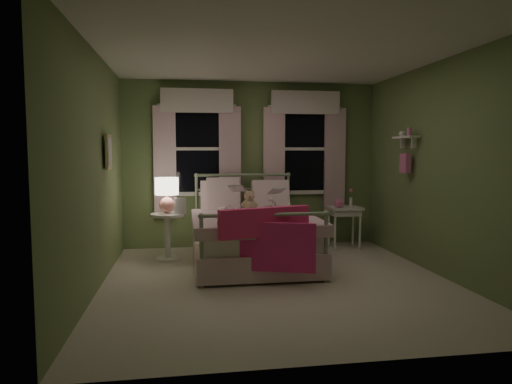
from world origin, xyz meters
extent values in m
plane|color=beige|center=(0.00, 0.00, 0.00)|extent=(4.20, 4.20, 0.00)
plane|color=white|center=(0.00, 0.00, 2.60)|extent=(4.20, 4.20, 0.00)
plane|color=#6D834F|center=(0.00, 2.10, 1.30)|extent=(4.00, 0.00, 4.00)
plane|color=#6D834F|center=(0.00, -2.10, 1.30)|extent=(4.00, 0.00, 4.00)
plane|color=#6D834F|center=(-2.00, 0.00, 1.30)|extent=(0.00, 4.20, 4.20)
plane|color=#6D834F|center=(2.00, 0.00, 1.30)|extent=(0.00, 4.20, 4.20)
cube|color=white|center=(-0.17, 0.86, 0.42)|extent=(1.44, 1.94, 0.26)
cube|color=white|center=(-0.17, 0.86, 0.18)|extent=(1.54, 2.02, 0.30)
cube|color=white|center=(-0.17, 0.71, 0.60)|extent=(1.58, 1.75, 0.14)
cylinder|color=#9EB793|center=(-0.86, 0.86, 0.30)|extent=(0.04, 1.90, 0.04)
cylinder|color=#9EB793|center=(0.52, 0.86, 0.30)|extent=(0.04, 1.90, 0.04)
cylinder|color=#9EB793|center=(-0.88, 1.83, 0.57)|extent=(0.04, 0.04, 1.15)
cylinder|color=#9EB793|center=(0.54, 1.83, 0.57)|extent=(0.04, 0.04, 1.15)
sphere|color=#9EB793|center=(-0.88, 1.83, 1.15)|extent=(0.07, 0.07, 0.07)
sphere|color=#9EB793|center=(0.54, 1.83, 1.15)|extent=(0.07, 0.07, 0.07)
cylinder|color=#9EB793|center=(-0.17, 1.83, 1.15)|extent=(1.42, 0.04, 0.04)
cylinder|color=#9EB793|center=(-0.17, 1.83, 0.93)|extent=(1.38, 0.03, 0.03)
cylinder|color=#9EB793|center=(-0.88, -0.11, 0.40)|extent=(0.04, 0.04, 0.80)
cylinder|color=#9EB793|center=(0.54, -0.11, 0.40)|extent=(0.04, 0.04, 0.80)
sphere|color=#9EB793|center=(-0.88, -0.11, 0.80)|extent=(0.07, 0.07, 0.07)
sphere|color=#9EB793|center=(0.54, -0.11, 0.80)|extent=(0.07, 0.07, 0.07)
cylinder|color=#9EB793|center=(-0.17, -0.11, 0.80)|extent=(1.42, 0.04, 0.04)
cube|color=white|center=(-0.55, 1.56, 0.80)|extent=(0.55, 0.32, 0.57)
cube|color=white|center=(0.21, 1.56, 0.80)|extent=(0.55, 0.32, 0.57)
cube|color=white|center=(-0.50, 1.56, 0.88)|extent=(0.48, 0.30, 0.51)
cube|color=#F93073|center=(-0.17, -0.11, 0.72)|extent=(1.08, 0.43, 0.32)
cube|color=#EC2E83|center=(-0.17, -0.18, 0.45)|extent=(1.06, 0.37, 0.55)
imported|color=#F7D1DD|center=(-0.45, 1.31, 0.97)|extent=(0.33, 0.26, 0.79)
imported|color=#F7D1DD|center=(0.11, 1.31, 0.94)|extent=(0.42, 0.37, 0.75)
imported|color=beige|center=(-0.45, 1.06, 0.96)|extent=(0.22, 0.17, 0.26)
imported|color=beige|center=(0.11, 1.06, 0.92)|extent=(0.21, 0.14, 0.26)
sphere|color=tan|center=(-0.17, 1.16, 0.75)|extent=(0.20, 0.20, 0.20)
sphere|color=tan|center=(-0.17, 1.14, 0.89)|extent=(0.15, 0.15, 0.15)
sphere|color=tan|center=(-0.22, 1.14, 0.95)|extent=(0.06, 0.06, 0.06)
sphere|color=tan|center=(-0.13, 1.14, 0.95)|extent=(0.06, 0.06, 0.06)
sphere|color=tan|center=(-0.25, 1.13, 0.77)|extent=(0.08, 0.08, 0.08)
sphere|color=tan|center=(-0.09, 1.13, 0.77)|extent=(0.08, 0.08, 0.08)
sphere|color=#8C6B51|center=(-0.17, 1.08, 0.89)|extent=(0.05, 0.05, 0.05)
cylinder|color=white|center=(-1.30, 1.30, 0.63)|extent=(0.46, 0.46, 0.04)
cylinder|color=white|center=(-1.30, 1.30, 0.32)|extent=(0.08, 0.08, 0.60)
cylinder|color=white|center=(-1.30, 1.30, 0.01)|extent=(0.34, 0.34, 0.03)
sphere|color=pink|center=(-1.30, 1.30, 0.77)|extent=(0.21, 0.21, 0.21)
cylinder|color=pink|center=(-1.30, 1.30, 0.89)|extent=(0.03, 0.03, 0.13)
cylinder|color=#FFEAC6|center=(-1.30, 1.30, 1.03)|extent=(0.32, 0.32, 0.24)
imported|color=beige|center=(-1.20, 1.22, 0.66)|extent=(0.17, 0.23, 0.02)
cube|color=white|center=(1.40, 1.66, 0.63)|extent=(0.50, 0.40, 0.04)
cube|color=white|center=(1.40, 1.66, 0.56)|extent=(0.44, 0.34, 0.08)
cylinder|color=white|center=(1.20, 1.51, 0.31)|extent=(0.04, 0.04, 0.60)
cylinder|color=white|center=(1.60, 1.51, 0.31)|extent=(0.04, 0.04, 0.60)
cylinder|color=white|center=(1.20, 1.81, 0.31)|extent=(0.04, 0.04, 0.60)
cylinder|color=white|center=(1.60, 1.81, 0.31)|extent=(0.04, 0.04, 0.60)
sphere|color=pink|center=(1.30, 1.66, 0.71)|extent=(0.14, 0.14, 0.14)
cube|color=pink|center=(1.30, 1.57, 0.69)|extent=(0.10, 0.06, 0.04)
cylinder|color=white|center=(1.52, 1.71, 0.72)|extent=(0.05, 0.05, 0.14)
cylinder|color=#4C7F3F|center=(1.52, 1.71, 0.83)|extent=(0.01, 0.01, 0.12)
sphere|color=pink|center=(1.52, 1.71, 0.90)|extent=(0.06, 0.06, 0.06)
cube|color=black|center=(-0.85, 2.08, 1.55)|extent=(0.76, 0.02, 1.35)
cube|color=white|center=(-0.85, 2.06, 2.25)|extent=(0.84, 0.05, 0.06)
cube|color=white|center=(-0.85, 2.06, 0.85)|extent=(0.84, 0.05, 0.06)
cube|color=white|center=(-1.25, 2.06, 1.55)|extent=(0.06, 0.05, 1.40)
cube|color=white|center=(-0.45, 2.06, 1.55)|extent=(0.06, 0.05, 1.40)
cube|color=white|center=(-0.85, 2.06, 1.55)|extent=(0.76, 0.04, 0.05)
cube|color=white|center=(-1.35, 2.02, 1.35)|extent=(0.34, 0.06, 1.70)
cube|color=silver|center=(-0.35, 2.02, 1.35)|extent=(0.34, 0.06, 1.70)
cube|color=white|center=(-0.85, 2.00, 2.28)|extent=(1.10, 0.08, 0.36)
cylinder|color=white|center=(-0.85, 2.04, 2.22)|extent=(1.20, 0.03, 0.03)
cube|color=black|center=(0.85, 2.08, 1.55)|extent=(0.76, 0.02, 1.35)
cube|color=white|center=(0.85, 2.06, 2.25)|extent=(0.84, 0.05, 0.06)
cube|color=white|center=(0.85, 2.06, 0.85)|extent=(0.84, 0.05, 0.06)
cube|color=white|center=(0.45, 2.06, 1.55)|extent=(0.06, 0.05, 1.40)
cube|color=white|center=(1.25, 2.06, 1.55)|extent=(0.06, 0.05, 1.40)
cube|color=white|center=(0.85, 2.06, 1.55)|extent=(0.76, 0.04, 0.05)
cube|color=white|center=(0.35, 2.02, 1.35)|extent=(0.34, 0.06, 1.70)
cube|color=silver|center=(1.35, 2.02, 1.35)|extent=(0.34, 0.06, 1.70)
cube|color=white|center=(0.85, 2.00, 2.28)|extent=(1.10, 0.08, 0.36)
cylinder|color=white|center=(0.85, 2.04, 2.22)|extent=(1.20, 0.03, 0.03)
cube|color=white|center=(1.89, 0.70, 1.70)|extent=(0.15, 0.50, 0.03)
cube|color=white|center=(1.93, 0.55, 1.62)|extent=(0.06, 0.03, 0.14)
cube|color=white|center=(1.93, 0.85, 1.62)|extent=(0.06, 0.03, 0.14)
cylinder|color=pink|center=(1.89, 0.60, 1.77)|extent=(0.06, 0.06, 0.10)
sphere|color=white|center=(1.89, 0.80, 1.75)|extent=(0.08, 0.08, 0.08)
cube|color=pink|center=(1.90, 0.70, 1.35)|extent=(0.08, 0.18, 0.26)
cube|color=beige|center=(-1.95, 0.60, 1.50)|extent=(0.03, 0.32, 0.42)
cube|color=silver|center=(-1.94, 0.60, 1.50)|extent=(0.01, 0.25, 0.34)
camera|label=1|loc=(-1.05, -5.08, 1.50)|focal=32.00mm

